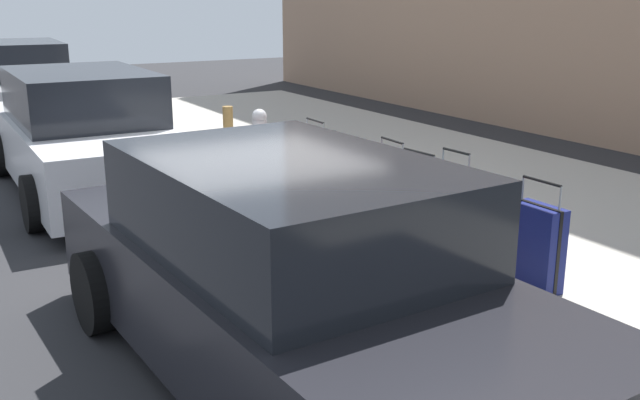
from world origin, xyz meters
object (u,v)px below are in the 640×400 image
Objects in this scene: suitcase_navy_0 at (536,247)px; parked_car_charcoal_0 at (288,279)px; suitcase_red_1 at (485,238)px; bollard_post at (228,133)px; suitcase_maroon_4 at (391,193)px; suitcase_red_8 at (292,162)px; suitcase_olive_6 at (341,169)px; fire_hydrant at (260,137)px; parked_car_white_1 at (84,136)px; suitcase_black_5 at (354,185)px; parked_car_silver_2 at (18,89)px; suitcase_silver_3 at (417,208)px; suitcase_teal_2 at (453,219)px; suitcase_navy_7 at (315,167)px.

suitcase_navy_0 is 0.20× the size of parked_car_charcoal_0.
suitcase_red_1 is 5.42m from bollard_post.
parked_car_charcoal_0 is at bearing 91.54° from suitcase_navy_0.
parked_car_charcoal_0 is (-2.15, 2.37, 0.25)m from suitcase_maroon_4.
suitcase_red_8 is 4.90m from parked_car_charcoal_0.
suitcase_red_8 is at bearing -174.16° from bollard_post.
fire_hydrant is (2.04, 0.08, 0.05)m from suitcase_olive_6.
fire_hydrant is 0.18× the size of parked_car_white_1.
suitcase_black_5 is at bearing -178.42° from bollard_post.
parked_car_silver_2 reaches higher than suitcase_navy_0.
suitcase_silver_3 is 3.64m from fire_hydrant.
parked_car_charcoal_0 reaches higher than suitcase_olive_6.
parked_car_silver_2 reaches higher than suitcase_black_5.
suitcase_teal_2 is 1.22× the size of suitcase_olive_6.
suitcase_black_5 is 8.81m from parked_car_silver_2.
suitcase_black_5 is at bearing 1.47° from suitcase_teal_2.
bollard_post is at bearing 1.67° from suitcase_silver_3.
bollard_post is (2.24, 0.20, 0.09)m from suitcase_navy_7.
suitcase_teal_2 reaches higher than suitcase_black_5.
parked_car_charcoal_0 reaches higher than suitcase_red_8.
suitcase_black_5 is 1.20× the size of suitcase_red_8.
bollard_post is at bearing 1.12° from suitcase_red_1.
suitcase_olive_6 is 0.92× the size of suitcase_navy_7.
suitcase_navy_7 is (2.17, -0.07, -0.03)m from suitcase_silver_3.
suitcase_teal_2 is at bearing -65.61° from parked_car_charcoal_0.
suitcase_maroon_4 reaches higher than bollard_post.
parked_car_white_1 is (1.40, 2.33, 0.34)m from suitcase_red_8.
suitcase_teal_2 is 2.52m from parked_car_charcoal_0.
suitcase_red_1 is 0.92× the size of suitcase_navy_7.
suitcase_navy_7 is at bearing -176.79° from suitcase_red_8.
parked_car_white_1 reaches higher than bollard_post.
suitcase_silver_3 reaches higher than suitcase_black_5.
parked_car_white_1 is (3.03, 2.24, 0.28)m from suitcase_black_5.
parked_car_silver_2 is at bearing 16.56° from suitcase_olive_6.
parked_car_white_1 reaches higher than suitcase_silver_3.
suitcase_maroon_4 is 3.07m from fire_hydrant.
bollard_post is (3.32, 0.09, 0.07)m from suitcase_black_5.
suitcase_black_5 is at bearing 177.18° from suitcase_red_8.
parked_car_white_1 is at bearing 43.33° from suitcase_olive_6.
parked_car_charcoal_0 is 0.99× the size of parked_car_silver_2.
suitcase_black_5 is 3.49m from parked_car_charcoal_0.
parked_car_white_1 is (-0.29, 2.15, 0.21)m from bollard_post.
fire_hydrant is (3.07, 0.07, 0.11)m from suitcase_maroon_4.
parked_car_white_1 is (2.52, 2.38, 0.22)m from suitcase_olive_6.
suitcase_silver_3 is 2.78m from parked_car_charcoal_0.
suitcase_silver_3 is at bearing 176.46° from suitcase_olive_6.
suitcase_maroon_4 is at bearing 179.49° from suitcase_olive_6.
suitcase_navy_0 is at bearing -179.59° from suitcase_red_8.
suitcase_navy_0 is 1.03× the size of suitcase_silver_3.
parked_car_white_1 is (4.66, 2.29, 0.25)m from suitcase_teal_2.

